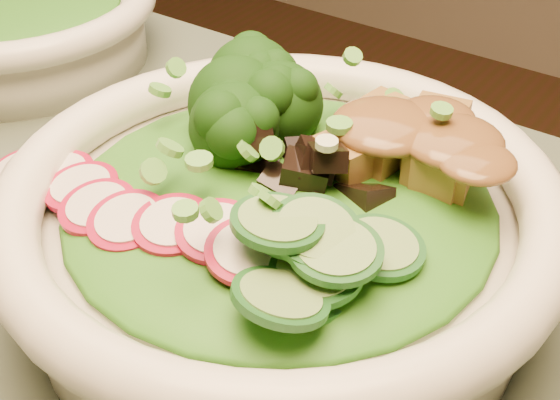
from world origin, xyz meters
The scene contains 11 objects.
salad_bowl centered at (-0.10, 0.14, 0.79)m, with size 0.31×0.31×0.08m.
side_bowl centered at (-0.46, 0.25, 0.79)m, with size 0.25×0.25×0.07m.
lettuce_bed centered at (-0.10, 0.14, 0.82)m, with size 0.23×0.23×0.03m, color #206C16.
side_lettuce centered at (-0.46, 0.25, 0.80)m, with size 0.17×0.17×0.02m, color #206C16.
broccoli_florets centered at (-0.16, 0.18, 0.84)m, with size 0.09×0.08×0.05m, color black, non-canonical shape.
radish_slices centered at (-0.14, 0.08, 0.82)m, with size 0.13×0.05×0.02m, color maroon, non-canonical shape.
cucumber_slices centered at (-0.04, 0.09, 0.83)m, with size 0.08×0.08×0.04m, color #7FA65C, non-canonical shape.
mushroom_heap centered at (-0.09, 0.15, 0.83)m, with size 0.08×0.08×0.05m, color black, non-canonical shape.
tofu_cubes centered at (-0.05, 0.19, 0.83)m, with size 0.10×0.07×0.04m, color olive, non-canonical shape.
peanut_sauce centered at (-0.05, 0.19, 0.85)m, with size 0.08×0.06×0.02m, color brown.
scallion_garnish centered at (-0.10, 0.14, 0.85)m, with size 0.22×0.22×0.03m, color #5BAB3C, non-canonical shape.
Camera 1 is at (0.09, -0.13, 1.06)m, focal length 50.00 mm.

